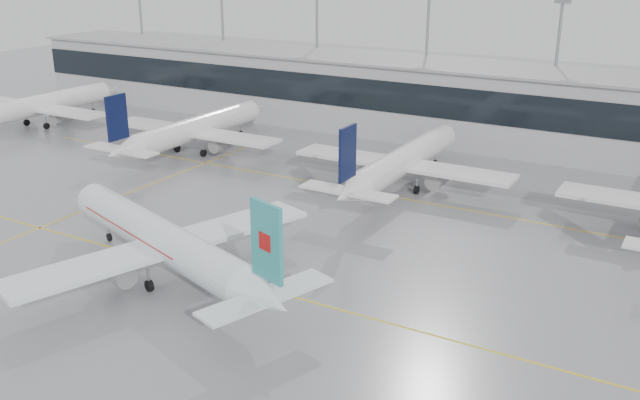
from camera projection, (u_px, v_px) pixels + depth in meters
The scene contains 12 objects.
ground at pixel (256, 287), 67.02m from camera, with size 320.00×320.00×0.00m, color gray.
taxi_line_main at pixel (256, 287), 67.02m from camera, with size 120.00×0.25×0.01m, color gold.
taxi_line_north at pixel (390, 196), 91.50m from camera, with size 120.00×0.25×0.01m, color gold.
taxi_line_cross at pixel (134, 191), 93.40m from camera, with size 0.25×60.00×0.01m, color gold.
terminal at pixel (474, 105), 115.61m from camera, with size 180.00×15.00×12.00m, color #A0A0A4.
terminal_glass at pixel (459, 104), 108.95m from camera, with size 180.00×0.20×5.00m, color black.
terminal_roof at pixel (477, 67), 113.53m from camera, with size 182.00×16.00×0.40m, color gray.
light_masts at pixel (489, 55), 118.05m from camera, with size 156.40×1.00×22.60m.
air_canada_jet at pixel (165, 242), 67.43m from camera, with size 37.33×30.72×12.15m.
parked_jet_a at pixel (40, 105), 126.25m from camera, with size 29.64×36.96×11.72m.
parked_jet_b at pixel (194, 129), 109.76m from camera, with size 29.64×36.96×11.72m.
parked_jet_c at pixel (403, 161), 93.27m from camera, with size 29.64×36.96×11.72m.
Camera 1 is at (35.40, -49.32, 30.15)m, focal length 40.00 mm.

